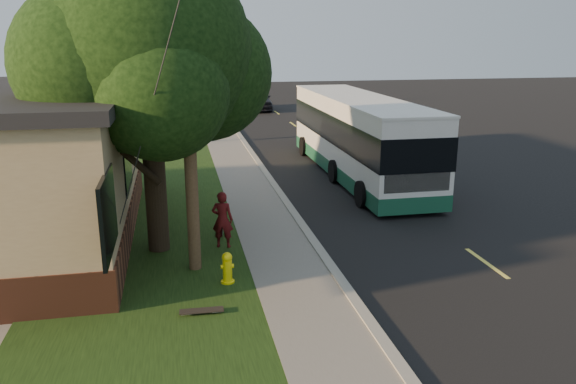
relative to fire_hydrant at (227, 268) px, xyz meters
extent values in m
plane|color=black|center=(2.60, 0.00, -0.43)|extent=(120.00, 120.00, 0.00)
cube|color=black|center=(6.60, 10.00, -0.43)|extent=(8.00, 80.00, 0.01)
cube|color=gray|center=(2.60, 10.00, -0.37)|extent=(0.25, 80.00, 0.12)
cube|color=slate|center=(1.60, 10.00, -0.39)|extent=(2.00, 80.00, 0.08)
cube|color=black|center=(-1.90, 10.00, -0.40)|extent=(5.00, 80.00, 0.07)
cylinder|color=#FFEA0D|center=(0.00, 0.00, -0.09)|extent=(0.22, 0.22, 0.55)
sphere|color=#FFEA0D|center=(0.00, 0.00, 0.26)|extent=(0.24, 0.24, 0.24)
cylinder|color=#FFEA0D|center=(0.00, 0.00, 0.04)|extent=(0.30, 0.10, 0.10)
cylinder|color=#FFEA0D|center=(0.00, 0.00, 0.04)|extent=(0.10, 0.18, 0.10)
cylinder|color=#FFEA0D|center=(0.00, 0.00, -0.34)|extent=(0.32, 0.32, 0.04)
cylinder|color=#473321|center=(-0.70, 1.00, 4.14)|extent=(0.30, 0.30, 9.00)
cylinder|color=#2D2D30|center=(-1.60, -0.10, 3.37)|extent=(2.52, 3.21, 7.60)
cylinder|color=black|center=(-1.60, 2.50, 1.64)|extent=(0.56, 0.56, 4.00)
sphere|color=black|center=(-1.60, 2.50, 4.84)|extent=(5.20, 5.20, 5.20)
sphere|color=black|center=(-0.20, 3.10, 4.24)|extent=(3.60, 3.60, 3.60)
sphere|color=black|center=(-2.80, 2.10, 4.54)|extent=(3.80, 3.80, 3.80)
sphere|color=black|center=(-1.30, 1.20, 3.94)|extent=(3.20, 3.20, 3.20)
sphere|color=black|center=(-2.20, 3.90, 5.24)|extent=(3.40, 3.40, 3.40)
sphere|color=black|center=(-0.70, 3.70, 5.84)|extent=(3.00, 3.00, 3.00)
cylinder|color=black|center=(-0.90, 18.00, 1.29)|extent=(0.24, 0.24, 3.30)
cylinder|color=black|center=(-0.90, 18.00, 2.94)|extent=(1.38, 0.57, 2.01)
cylinder|color=black|center=(-0.90, 18.00, 2.94)|extent=(0.74, 1.21, 1.58)
cylinder|color=black|center=(-0.90, 18.00, 2.94)|extent=(0.65, 1.05, 1.95)
cylinder|color=black|center=(-0.90, 18.00, 2.94)|extent=(1.28, 0.53, 1.33)
cylinder|color=black|center=(-0.90, 18.00, 2.94)|extent=(0.75, 1.21, 1.70)
cylinder|color=black|center=(-0.40, 30.00, 1.15)|extent=(0.24, 0.24, 3.03)
cylinder|color=black|center=(-0.40, 30.00, 2.66)|extent=(1.38, 0.57, 2.01)
cylinder|color=black|center=(-0.40, 30.00, 2.66)|extent=(0.74, 1.21, 1.58)
cylinder|color=black|center=(-0.40, 30.00, 2.66)|extent=(0.65, 1.05, 1.95)
cylinder|color=black|center=(-0.40, 30.00, 2.66)|extent=(1.28, 0.53, 1.33)
cylinder|color=black|center=(-0.40, 30.00, 2.66)|extent=(0.75, 1.21, 1.70)
cylinder|color=#2D2D30|center=(3.10, 34.00, 2.32)|extent=(0.16, 0.16, 5.50)
imported|color=black|center=(3.10, 34.00, 4.07)|extent=(0.18, 0.22, 1.10)
cube|color=silver|center=(6.29, 9.67, 1.41)|extent=(2.49, 11.93, 2.68)
cube|color=#164E35|center=(6.29, 9.67, 0.01)|extent=(2.51, 11.95, 0.55)
cube|color=black|center=(6.29, 9.67, 1.61)|extent=(2.53, 11.97, 1.09)
cube|color=black|center=(6.29, 3.74, 1.26)|extent=(2.19, 0.06, 1.59)
cube|color=yellow|center=(6.29, 3.75, 2.60)|extent=(1.59, 0.06, 0.35)
cube|color=#FFF2CC|center=(5.54, 3.73, 0.11)|extent=(0.25, 0.04, 0.15)
cube|color=#FFF2CC|center=(7.03, 3.73, 0.11)|extent=(0.25, 0.04, 0.15)
cube|color=silver|center=(6.29, 9.67, 2.77)|extent=(2.54, 11.98, 0.08)
cylinder|color=black|center=(5.04, 5.30, 0.02)|extent=(0.28, 0.91, 0.91)
cylinder|color=black|center=(7.53, 5.30, 0.02)|extent=(0.28, 0.91, 0.91)
cylinder|color=black|center=(5.04, 8.68, 0.02)|extent=(0.28, 0.91, 0.91)
cylinder|color=black|center=(7.53, 8.68, 0.02)|extent=(0.28, 0.91, 0.91)
cylinder|color=black|center=(5.04, 14.05, 0.02)|extent=(0.28, 0.91, 0.91)
cylinder|color=black|center=(7.53, 14.05, 0.02)|extent=(0.28, 0.91, 0.91)
imported|color=#501011|center=(0.10, 2.31, 0.42)|extent=(0.64, 0.50, 1.56)
cube|color=black|center=(0.10, 3.44, -0.30)|extent=(0.27, 0.75, 0.02)
cylinder|color=silver|center=(0.07, 3.18, -0.34)|extent=(0.17, 0.06, 0.05)
cylinder|color=silver|center=(0.13, 3.69, -0.34)|extent=(0.17, 0.06, 0.05)
cube|color=black|center=(-0.67, -1.43, -0.29)|extent=(0.91, 0.25, 0.02)
cylinder|color=silver|center=(-0.36, -1.44, -0.33)|extent=(0.06, 0.21, 0.06)
cylinder|color=silver|center=(-0.99, -1.42, -0.33)|extent=(0.06, 0.21, 0.06)
cube|color=#133216|center=(-6.89, 8.26, 0.20)|extent=(1.72, 1.56, 1.19)
cube|color=#133216|center=(-6.89, 8.26, 0.84)|extent=(1.78, 1.63, 0.08)
imported|color=black|center=(5.37, 32.00, 0.42)|extent=(2.17, 5.07, 1.71)
camera|label=1|loc=(-1.00, -12.04, 5.15)|focal=35.00mm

